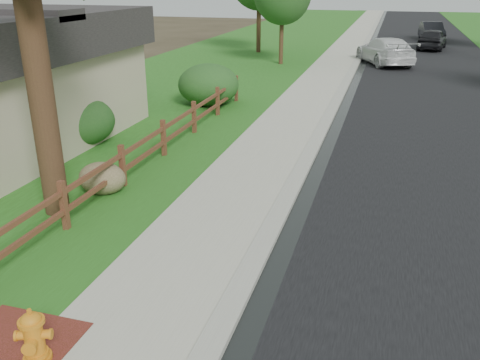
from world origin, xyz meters
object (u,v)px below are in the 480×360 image
(fire_hydrant, at_px, (34,337))
(white_suv, at_px, (385,51))
(ranch_fence, at_px, (145,149))
(dark_car_mid, at_px, (432,39))

(fire_hydrant, distance_m, white_suv, 27.76)
(ranch_fence, distance_m, dark_car_mid, 29.51)
(white_suv, height_order, dark_car_mid, white_suv)
(ranch_fence, height_order, dark_car_mid, dark_car_mid)
(white_suv, xyz_separation_m, dark_car_mid, (3.06, 7.78, -0.04))
(dark_car_mid, bearing_deg, white_suv, 78.14)
(ranch_fence, height_order, white_suv, white_suv)
(ranch_fence, relative_size, white_suv, 3.19)
(ranch_fence, height_order, fire_hydrant, ranch_fence)
(white_suv, bearing_deg, ranch_fence, 52.53)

